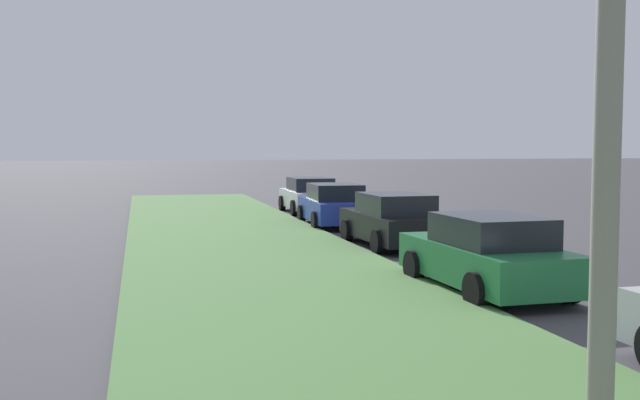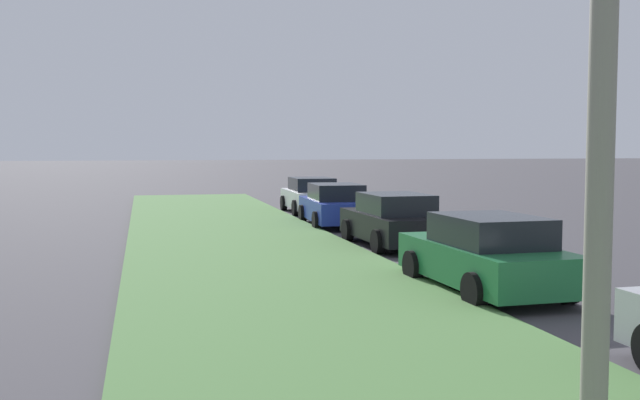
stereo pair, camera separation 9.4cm
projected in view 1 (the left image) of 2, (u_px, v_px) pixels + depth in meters
grass_median at (317, 321)px, 11.45m from camera, size 60.00×6.00×0.12m
parked_car_green at (487, 255)px, 13.98m from camera, size 4.36×2.13×1.47m
parked_car_black at (393, 221)px, 20.39m from camera, size 4.33×2.08×1.47m
parked_car_blue at (334, 205)px, 25.64m from camera, size 4.37×2.16×1.47m
parked_car_white at (309, 196)px, 30.79m from camera, size 4.32×2.06×1.47m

